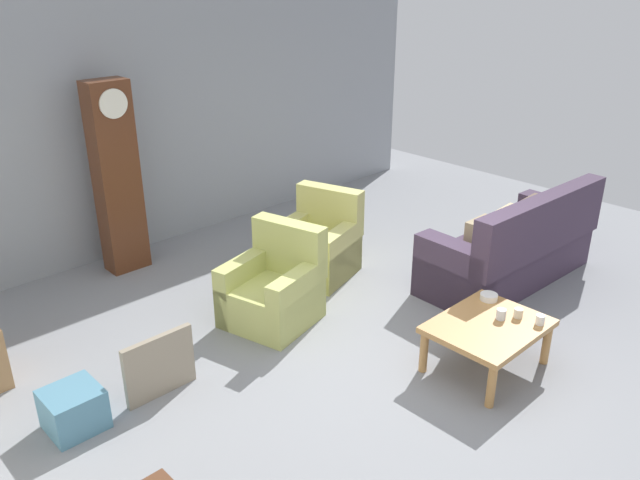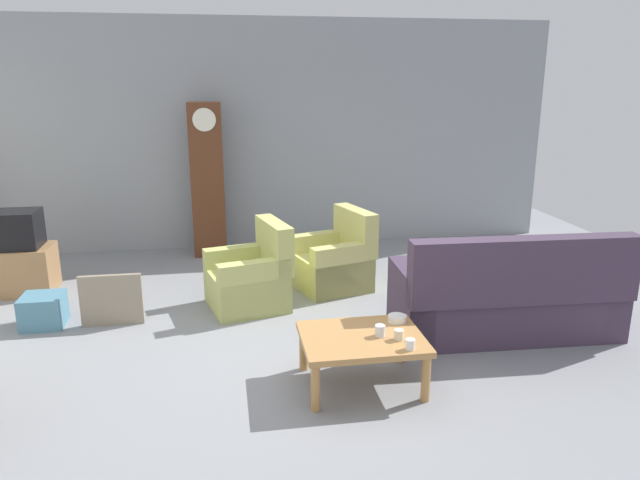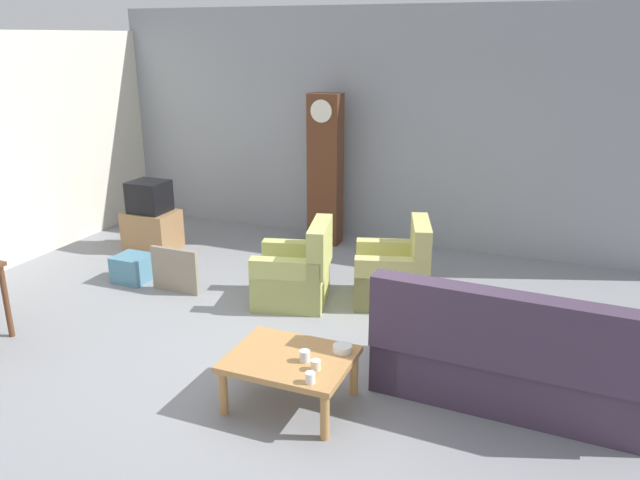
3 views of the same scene
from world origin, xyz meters
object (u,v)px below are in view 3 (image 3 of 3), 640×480
(armchair_olive_near, at_px, (296,276))
(coffee_table_wood, at_px, (290,363))
(tv_stand_cabinet, at_px, (152,230))
(grandfather_clock, at_px, (325,170))
(cup_cream_tall, at_px, (316,365))
(tv_crt, at_px, (149,197))
(cup_white_porcelain, at_px, (310,378))
(armchair_olive_far, at_px, (394,274))
(storage_box_blue, at_px, (133,268))
(framed_picture_leaning, at_px, (175,270))
(couch_floral, at_px, (508,359))
(cup_blue_rimmed, at_px, (305,356))
(bowl_white_stacked, at_px, (342,348))

(armchair_olive_near, bearing_deg, coffee_table_wood, -67.01)
(tv_stand_cabinet, bearing_deg, grandfather_clock, 28.85)
(coffee_table_wood, bearing_deg, cup_cream_tall, -22.99)
(tv_crt, relative_size, cup_white_porcelain, 5.82)
(grandfather_clock, bearing_deg, tv_stand_cabinet, -151.15)
(grandfather_clock, bearing_deg, armchair_olive_far, -47.62)
(cup_white_porcelain, bearing_deg, tv_crt, 140.38)
(cup_white_porcelain, height_order, cup_cream_tall, cup_white_porcelain)
(armchair_olive_near, distance_m, tv_stand_cabinet, 2.71)
(storage_box_blue, bearing_deg, cup_cream_tall, -29.60)
(cup_white_porcelain, bearing_deg, framed_picture_leaning, 143.02)
(grandfather_clock, relative_size, storage_box_blue, 5.30)
(couch_floral, distance_m, framed_picture_leaning, 3.86)
(armchair_olive_near, bearing_deg, cup_white_porcelain, -63.20)
(armchair_olive_far, relative_size, tv_crt, 2.03)
(couch_floral, distance_m, cup_white_porcelain, 1.65)
(grandfather_clock, relative_size, framed_picture_leaning, 3.48)
(cup_cream_tall, bearing_deg, storage_box_blue, 150.40)
(coffee_table_wood, distance_m, framed_picture_leaning, 2.68)
(storage_box_blue, bearing_deg, cup_blue_rimmed, -29.39)
(cup_cream_tall, bearing_deg, grandfather_clock, 110.66)
(couch_floral, relative_size, framed_picture_leaning, 3.56)
(cup_blue_rimmed, distance_m, bowl_white_stacked, 0.33)
(cup_white_porcelain, distance_m, bowl_white_stacked, 0.53)
(armchair_olive_far, distance_m, tv_crt, 3.61)
(tv_stand_cabinet, distance_m, cup_blue_rimmed, 4.44)
(armchair_olive_near, relative_size, grandfather_clock, 0.46)
(grandfather_clock, bearing_deg, bowl_white_stacked, -66.41)
(bowl_white_stacked, bearing_deg, armchair_olive_far, 93.86)
(couch_floral, height_order, grandfather_clock, grandfather_clock)
(coffee_table_wood, relative_size, storage_box_blue, 2.44)
(couch_floral, distance_m, grandfather_clock, 4.29)
(tv_stand_cabinet, xyz_separation_m, framed_picture_leaning, (1.17, -1.15, -0.01))
(grandfather_clock, relative_size, cup_white_porcelain, 25.30)
(armchair_olive_far, height_order, tv_crt, tv_crt)
(armchair_olive_near, bearing_deg, cup_blue_rimmed, -63.79)
(couch_floral, distance_m, bowl_white_stacked, 1.33)
(grandfather_clock, xyz_separation_m, storage_box_blue, (-1.61, -2.22, -0.89))
(storage_box_blue, distance_m, cup_white_porcelain, 3.71)
(tv_crt, bearing_deg, coffee_table_wood, -39.12)
(grandfather_clock, relative_size, tv_crt, 4.35)
(coffee_table_wood, xyz_separation_m, tv_crt, (-3.34, 2.72, 0.38))
(tv_stand_cabinet, bearing_deg, bowl_white_stacked, -33.96)
(coffee_table_wood, distance_m, tv_stand_cabinet, 4.31)
(tv_crt, height_order, cup_blue_rimmed, tv_crt)
(framed_picture_leaning, height_order, bowl_white_stacked, framed_picture_leaning)
(cup_cream_tall, bearing_deg, tv_crt, 141.88)
(tv_stand_cabinet, xyz_separation_m, bowl_white_stacked, (3.70, -2.49, 0.18))
(cup_blue_rimmed, relative_size, bowl_white_stacked, 0.59)
(couch_floral, distance_m, coffee_table_wood, 1.74)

